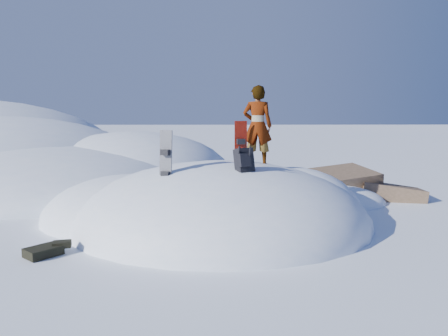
{
  "coord_description": "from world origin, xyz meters",
  "views": [
    {
      "loc": [
        -0.09,
        -10.02,
        2.75
      ],
      "look_at": [
        0.07,
        0.3,
        1.31
      ],
      "focal_mm": 35.0,
      "sensor_mm": 36.0,
      "label": 1
    }
  ],
  "objects_px": {
    "snowboard_dark": "(166,166)",
    "backpack": "(244,160)",
    "person": "(257,126)",
    "snowboard_red": "(241,154)"
  },
  "relations": [
    {
      "from": "snowboard_red",
      "to": "snowboard_dark",
      "type": "distance_m",
      "value": 1.93
    },
    {
      "from": "backpack",
      "to": "snowboard_red",
      "type": "bearing_deg",
      "value": 63.62
    },
    {
      "from": "snowboard_dark",
      "to": "backpack",
      "type": "xyz_separation_m",
      "value": [
        1.67,
        0.01,
        0.11
      ]
    },
    {
      "from": "snowboard_red",
      "to": "backpack",
      "type": "relative_size",
      "value": 2.67
    },
    {
      "from": "snowboard_dark",
      "to": "person",
      "type": "xyz_separation_m",
      "value": [
        2.06,
        1.27,
        0.79
      ]
    },
    {
      "from": "snowboard_red",
      "to": "snowboard_dark",
      "type": "relative_size",
      "value": 1.03
    },
    {
      "from": "backpack",
      "to": "person",
      "type": "relative_size",
      "value": 0.31
    },
    {
      "from": "snowboard_dark",
      "to": "backpack",
      "type": "bearing_deg",
      "value": 24.1
    },
    {
      "from": "snowboard_dark",
      "to": "person",
      "type": "relative_size",
      "value": 0.81
    },
    {
      "from": "snowboard_red",
      "to": "backpack",
      "type": "height_order",
      "value": "snowboard_red"
    }
  ]
}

